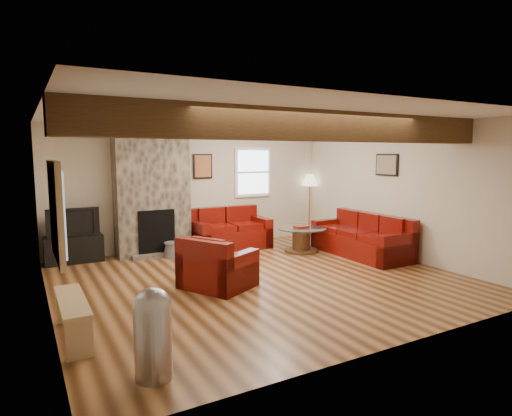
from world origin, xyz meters
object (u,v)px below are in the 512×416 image
at_px(loveseat, 230,228).
at_px(tv_cabinet, 74,249).
at_px(sofa_three, 361,235).
at_px(armchair_red, 218,262).
at_px(coffee_table, 301,239).
at_px(television, 73,222).
at_px(floor_lamp, 310,184).

bearing_deg(loveseat, tv_cabinet, 174.46).
relative_size(sofa_three, armchair_red, 2.20).
height_order(sofa_three, coffee_table, sofa_three).
xyz_separation_m(sofa_three, tv_cabinet, (-4.92, 2.10, -0.15)).
bearing_deg(loveseat, sofa_three, -42.61).
bearing_deg(television, coffee_table, -17.37).
bearing_deg(loveseat, floor_lamp, 8.25).
xyz_separation_m(television, floor_lamp, (5.24, 0.02, 0.51)).
distance_m(coffee_table, tv_cabinet, 4.30).
distance_m(sofa_three, television, 5.37).
distance_m(armchair_red, television, 3.11).
relative_size(armchair_red, floor_lamp, 0.64).
xyz_separation_m(loveseat, tv_cabinet, (-2.98, 0.30, -0.17)).
distance_m(coffee_table, television, 4.33).
bearing_deg(loveseat, television, 174.46).
height_order(sofa_three, loveseat, loveseat).
bearing_deg(tv_cabinet, sofa_three, -23.09).
xyz_separation_m(coffee_table, floor_lamp, (1.14, 1.30, 1.01)).
bearing_deg(armchair_red, tv_cabinet, 5.10).
bearing_deg(sofa_three, tv_cabinet, -112.81).
height_order(loveseat, armchair_red, loveseat).
height_order(coffee_table, floor_lamp, floor_lamp).
height_order(armchair_red, tv_cabinet, armchair_red).
relative_size(coffee_table, floor_lamp, 0.69).
bearing_deg(armchair_red, coffee_table, -89.94).
distance_m(loveseat, floor_lamp, 2.43).
bearing_deg(sofa_three, loveseat, -132.53).
height_order(television, floor_lamp, floor_lamp).
xyz_separation_m(armchair_red, tv_cabinet, (-1.69, 2.58, -0.13)).
height_order(armchair_red, coffee_table, armchair_red).
bearing_deg(tv_cabinet, television, 0.00).
height_order(coffee_table, television, television).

